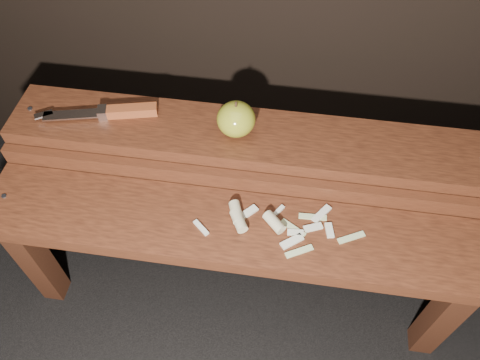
# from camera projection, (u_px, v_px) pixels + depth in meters

# --- Properties ---
(ground) EXTENTS (60.00, 60.00, 0.00)m
(ground) POSITION_uv_depth(u_px,v_px,m) (237.00, 284.00, 1.44)
(ground) COLOR black
(bench_front_tier) EXTENTS (1.20, 0.20, 0.42)m
(bench_front_tier) POSITION_uv_depth(u_px,v_px,m) (233.00, 244.00, 1.12)
(bench_front_tier) COLOR #37190D
(bench_front_tier) RESTS_ON ground
(bench_rear_tier) EXTENTS (1.20, 0.21, 0.50)m
(bench_rear_tier) POSITION_uv_depth(u_px,v_px,m) (246.00, 156.00, 1.21)
(bench_rear_tier) COLOR #37190D
(bench_rear_tier) RESTS_ON ground
(apple) EXTENTS (0.09, 0.09, 0.10)m
(apple) POSITION_uv_depth(u_px,v_px,m) (236.00, 119.00, 1.12)
(apple) COLOR olive
(apple) RESTS_ON bench_rear_tier
(knife) EXTENTS (0.30, 0.10, 0.03)m
(knife) POSITION_uv_depth(u_px,v_px,m) (117.00, 112.00, 1.17)
(knife) COLOR brown
(knife) RESTS_ON bench_rear_tier
(apple_scraps) EXTENTS (0.39, 0.16, 0.03)m
(apple_scraps) POSITION_uv_depth(u_px,v_px,m) (263.00, 221.00, 1.07)
(apple_scraps) COLOR beige
(apple_scraps) RESTS_ON bench_front_tier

